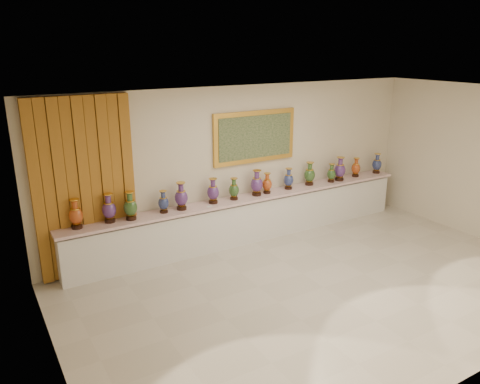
% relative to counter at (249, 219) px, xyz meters
% --- Properties ---
extents(ground, '(8.00, 8.00, 0.00)m').
position_rel_counter_xyz_m(ground, '(0.00, -2.27, -0.44)').
color(ground, beige).
rests_on(ground, ground).
extents(room, '(8.00, 8.00, 8.00)m').
position_rel_counter_xyz_m(room, '(-2.51, 0.17, 1.15)').
color(room, beige).
rests_on(room, ground).
extents(counter, '(7.28, 0.48, 0.90)m').
position_rel_counter_xyz_m(counter, '(0.00, 0.00, 0.00)').
color(counter, white).
rests_on(counter, ground).
extents(vase_0, '(0.29, 0.29, 0.49)m').
position_rel_counter_xyz_m(vase_0, '(-3.24, 0.02, 0.68)').
color(vase_0, black).
rests_on(vase_0, counter).
extents(vase_1, '(0.29, 0.29, 0.49)m').
position_rel_counter_xyz_m(vase_1, '(-2.71, 0.02, 0.68)').
color(vase_1, black).
rests_on(vase_1, counter).
extents(vase_2, '(0.26, 0.26, 0.49)m').
position_rel_counter_xyz_m(vase_2, '(-2.37, -0.05, 0.68)').
color(vase_2, black).
rests_on(vase_2, counter).
extents(vase_3, '(0.22, 0.22, 0.40)m').
position_rel_counter_xyz_m(vase_3, '(-1.77, -0.01, 0.64)').
color(vase_3, black).
rests_on(vase_3, counter).
extents(vase_4, '(0.31, 0.31, 0.50)m').
position_rel_counter_xyz_m(vase_4, '(-1.43, -0.02, 0.69)').
color(vase_4, black).
rests_on(vase_4, counter).
extents(vase_5, '(0.27, 0.27, 0.48)m').
position_rel_counter_xyz_m(vase_5, '(-0.79, 0.00, 0.68)').
color(vase_5, black).
rests_on(vase_5, counter).
extents(vase_6, '(0.21, 0.21, 0.42)m').
position_rel_counter_xyz_m(vase_6, '(-0.35, -0.01, 0.65)').
color(vase_6, black).
rests_on(vase_6, counter).
extents(vase_7, '(0.30, 0.30, 0.51)m').
position_rel_counter_xyz_m(vase_7, '(0.16, -0.02, 0.69)').
color(vase_7, black).
rests_on(vase_7, counter).
extents(vase_8, '(0.19, 0.19, 0.41)m').
position_rel_counter_xyz_m(vase_8, '(0.41, -0.00, 0.65)').
color(vase_8, black).
rests_on(vase_8, counter).
extents(vase_9, '(0.24, 0.24, 0.43)m').
position_rel_counter_xyz_m(vase_9, '(0.95, 0.01, 0.66)').
color(vase_9, black).
rests_on(vase_9, counter).
extents(vase_10, '(0.30, 0.30, 0.49)m').
position_rel_counter_xyz_m(vase_10, '(1.49, 0.02, 0.68)').
color(vase_10, black).
rests_on(vase_10, counter).
extents(vase_11, '(0.23, 0.23, 0.40)m').
position_rel_counter_xyz_m(vase_11, '(2.03, -0.05, 0.64)').
color(vase_11, black).
rests_on(vase_11, counter).
extents(vase_12, '(0.29, 0.29, 0.52)m').
position_rel_counter_xyz_m(vase_12, '(2.27, -0.05, 0.70)').
color(vase_12, black).
rests_on(vase_12, counter).
extents(vase_13, '(0.25, 0.25, 0.42)m').
position_rel_counter_xyz_m(vase_13, '(2.80, 0.01, 0.65)').
color(vase_13, black).
rests_on(vase_13, counter).
extents(vase_14, '(0.26, 0.26, 0.45)m').
position_rel_counter_xyz_m(vase_14, '(3.42, -0.02, 0.67)').
color(vase_14, black).
rests_on(vase_14, counter).
extents(label_card, '(0.10, 0.06, 0.00)m').
position_rel_counter_xyz_m(label_card, '(-0.93, -0.14, 0.47)').
color(label_card, white).
rests_on(label_card, counter).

